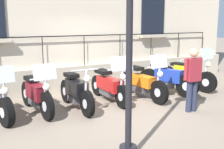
% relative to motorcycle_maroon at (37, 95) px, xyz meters
% --- Properties ---
extents(ground_plane, '(60.00, 60.00, 0.00)m').
position_rel_motorcycle_maroon_xyz_m(ground_plane, '(0.43, 1.96, -0.44)').
color(ground_plane, gray).
extents(motorcycle_maroon, '(2.00, 0.63, 1.28)m').
position_rel_motorcycle_maroon_xyz_m(motorcycle_maroon, '(0.00, 0.00, 0.00)').
color(motorcycle_maroon, black).
rests_on(motorcycle_maroon, ground_plane).
extents(motorcycle_black, '(1.99, 0.68, 1.11)m').
position_rel_motorcycle_maroon_xyz_m(motorcycle_black, '(0.22, 0.93, -0.00)').
color(motorcycle_black, black).
rests_on(motorcycle_black, ground_plane).
extents(motorcycle_red, '(2.08, 0.74, 1.33)m').
position_rel_motorcycle_maroon_xyz_m(motorcycle_red, '(0.04, 2.00, -0.00)').
color(motorcycle_red, black).
rests_on(motorcycle_red, ground_plane).
extents(motorcycle_orange, '(2.15, 0.65, 1.34)m').
position_rel_motorcycle_maroon_xyz_m(motorcycle_orange, '(0.23, 2.99, -0.00)').
color(motorcycle_orange, black).
rests_on(motorcycle_orange, ground_plane).
extents(motorcycle_blue, '(2.03, 0.79, 1.13)m').
position_rel_motorcycle_maroon_xyz_m(motorcycle_blue, '(0.20, 3.96, -0.00)').
color(motorcycle_blue, black).
rests_on(motorcycle_blue, ground_plane).
extents(motorcycle_yellow, '(2.15, 0.76, 1.41)m').
position_rel_motorcycle_maroon_xyz_m(motorcycle_yellow, '(0.03, 4.94, 0.03)').
color(motorcycle_yellow, black).
rests_on(motorcycle_yellow, ground_plane).
extents(lamppost, '(0.32, 0.32, 4.14)m').
position_rel_motorcycle_maroon_xyz_m(lamppost, '(3.08, 0.61, 1.86)').
color(lamppost, black).
rests_on(lamppost, ground_plane).
extents(pedestrian_standing, '(0.25, 0.53, 1.56)m').
position_rel_motorcycle_maroon_xyz_m(pedestrian_standing, '(1.82, 3.31, 0.43)').
color(pedestrian_standing, '#23283D').
rests_on(pedestrian_standing, ground_plane).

